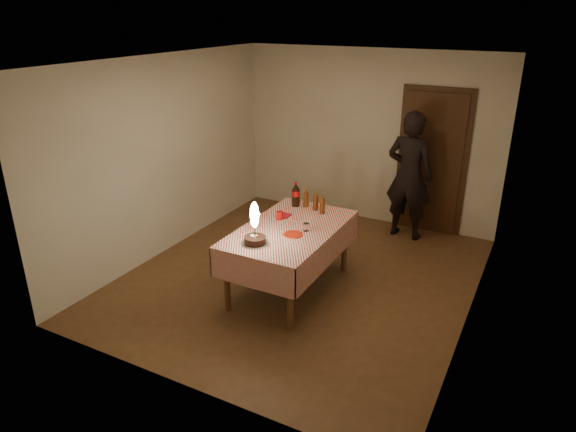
% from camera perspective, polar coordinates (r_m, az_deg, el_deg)
% --- Properties ---
extents(ground, '(4.00, 4.50, 0.01)m').
position_cam_1_polar(ground, '(6.45, 1.39, -6.80)').
color(ground, brown).
rests_on(ground, ground).
extents(room_shell, '(4.04, 4.54, 2.62)m').
position_cam_1_polar(room_shell, '(5.88, 2.17, 7.70)').
color(room_shell, beige).
rests_on(room_shell, ground).
extents(dining_table, '(1.02, 1.72, 0.79)m').
position_cam_1_polar(dining_table, '(5.90, 0.23, -2.24)').
color(dining_table, brown).
rests_on(dining_table, ground).
extents(birthday_cake, '(0.30, 0.30, 0.47)m').
position_cam_1_polar(birthday_cake, '(5.43, -3.70, -1.75)').
color(birthday_cake, white).
rests_on(birthday_cake, dining_table).
extents(red_plate, '(0.22, 0.22, 0.01)m').
position_cam_1_polar(red_plate, '(5.68, 0.58, -2.06)').
color(red_plate, red).
rests_on(red_plate, dining_table).
extents(red_cup, '(0.08, 0.08, 0.10)m').
position_cam_1_polar(red_cup, '(6.07, -0.93, 0.06)').
color(red_cup, '#BA0F0C').
rests_on(red_cup, dining_table).
extents(clear_cup, '(0.07, 0.07, 0.09)m').
position_cam_1_polar(clear_cup, '(5.77, 2.03, -1.24)').
color(clear_cup, white).
rests_on(clear_cup, dining_table).
extents(napkin_stack, '(0.15, 0.15, 0.02)m').
position_cam_1_polar(napkin_stack, '(6.18, -0.52, 0.08)').
color(napkin_stack, red).
rests_on(napkin_stack, dining_table).
extents(cola_bottle, '(0.10, 0.10, 0.32)m').
position_cam_1_polar(cola_bottle, '(6.45, 0.88, 2.40)').
color(cola_bottle, black).
rests_on(cola_bottle, dining_table).
extents(amber_bottle_left, '(0.06, 0.06, 0.25)m').
position_cam_1_polar(amber_bottle_left, '(6.44, 2.02, 2.01)').
color(amber_bottle_left, '#5E2D10').
rests_on(amber_bottle_left, dining_table).
extents(amber_bottle_right, '(0.06, 0.06, 0.25)m').
position_cam_1_polar(amber_bottle_right, '(6.24, 3.82, 1.31)').
color(amber_bottle_right, '#5E2D10').
rests_on(amber_bottle_right, dining_table).
extents(amber_bottle_mid, '(0.06, 0.06, 0.25)m').
position_cam_1_polar(amber_bottle_mid, '(6.35, 3.08, 1.70)').
color(amber_bottle_mid, '#5E2D10').
rests_on(amber_bottle_mid, dining_table).
extents(photographer, '(0.71, 0.50, 1.85)m').
position_cam_1_polar(photographer, '(7.45, 13.34, 4.40)').
color(photographer, black).
rests_on(photographer, ground).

